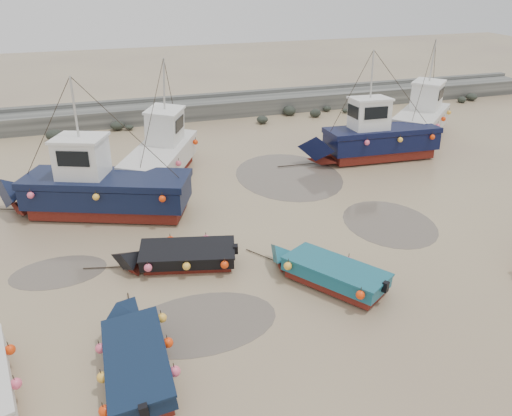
{
  "coord_description": "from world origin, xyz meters",
  "views": [
    {
      "loc": [
        -6.11,
        -14.64,
        10.37
      ],
      "look_at": [
        -0.52,
        2.92,
        1.4
      ],
      "focal_mm": 35.0,
      "sensor_mm": 36.0,
      "label": 1
    }
  ],
  "objects_px": {
    "cabin_boat_0": "(93,187)",
    "dinghy_4": "(178,253)",
    "cabin_boat_1": "(162,152)",
    "person": "(175,210)",
    "cabin_boat_2": "(372,137)",
    "cabin_boat_3": "(423,116)",
    "dinghy_2": "(326,269)",
    "dinghy_1": "(138,353)"
  },
  "relations": [
    {
      "from": "dinghy_4",
      "to": "cabin_boat_0",
      "type": "distance_m",
      "value": 6.4
    },
    {
      "from": "cabin_boat_1",
      "to": "cabin_boat_2",
      "type": "distance_m",
      "value": 12.12
    },
    {
      "from": "dinghy_1",
      "to": "cabin_boat_3",
      "type": "xyz_separation_m",
      "value": [
        20.35,
        16.22,
        0.84
      ]
    },
    {
      "from": "cabin_boat_3",
      "to": "person",
      "type": "bearing_deg",
      "value": -112.98
    },
    {
      "from": "dinghy_1",
      "to": "dinghy_2",
      "type": "height_order",
      "value": "same"
    },
    {
      "from": "person",
      "to": "cabin_boat_0",
      "type": "bearing_deg",
      "value": -33.02
    },
    {
      "from": "cabin_boat_0",
      "to": "dinghy_4",
      "type": "bearing_deg",
      "value": -131.99
    },
    {
      "from": "cabin_boat_3",
      "to": "cabin_boat_1",
      "type": "bearing_deg",
      "value": -126.67
    },
    {
      "from": "dinghy_1",
      "to": "person",
      "type": "relative_size",
      "value": 3.42
    },
    {
      "from": "dinghy_2",
      "to": "cabin_boat_1",
      "type": "bearing_deg",
      "value": 73.9
    },
    {
      "from": "dinghy_4",
      "to": "cabin_boat_2",
      "type": "xyz_separation_m",
      "value": [
        12.87,
        8.23,
        0.81
      ]
    },
    {
      "from": "cabin_boat_2",
      "to": "cabin_boat_0",
      "type": "bearing_deg",
      "value": 102.74
    },
    {
      "from": "dinghy_1",
      "to": "dinghy_2",
      "type": "xyz_separation_m",
      "value": [
        6.88,
        2.31,
        0.0
      ]
    },
    {
      "from": "cabin_boat_3",
      "to": "person",
      "type": "relative_size",
      "value": 4.14
    },
    {
      "from": "cabin_boat_0",
      "to": "cabin_boat_3",
      "type": "relative_size",
      "value": 1.39
    },
    {
      "from": "dinghy_1",
      "to": "cabin_boat_2",
      "type": "bearing_deg",
      "value": 41.32
    },
    {
      "from": "cabin_boat_1",
      "to": "person",
      "type": "distance_m",
      "value": 4.69
    },
    {
      "from": "cabin_boat_2",
      "to": "dinghy_1",
      "type": "bearing_deg",
      "value": 135.22
    },
    {
      "from": "dinghy_4",
      "to": "cabin_boat_1",
      "type": "relative_size",
      "value": 0.62
    },
    {
      "from": "dinghy_2",
      "to": "person",
      "type": "relative_size",
      "value": 2.99
    },
    {
      "from": "person",
      "to": "cabin_boat_2",
      "type": "bearing_deg",
      "value": 175.2
    },
    {
      "from": "dinghy_2",
      "to": "cabin_boat_1",
      "type": "xyz_separation_m",
      "value": [
        -4.07,
        12.07,
        0.81
      ]
    },
    {
      "from": "dinghy_1",
      "to": "dinghy_4",
      "type": "height_order",
      "value": "same"
    },
    {
      "from": "dinghy_2",
      "to": "person",
      "type": "bearing_deg",
      "value": 84.33
    },
    {
      "from": "dinghy_2",
      "to": "cabin_boat_2",
      "type": "xyz_separation_m",
      "value": [
        7.99,
        10.94,
        0.81
      ]
    },
    {
      "from": "cabin_boat_2",
      "to": "cabin_boat_3",
      "type": "bearing_deg",
      "value": -58.02
    },
    {
      "from": "dinghy_2",
      "to": "cabin_boat_0",
      "type": "height_order",
      "value": "cabin_boat_0"
    },
    {
      "from": "cabin_boat_1",
      "to": "cabin_boat_3",
      "type": "distance_m",
      "value": 17.64
    },
    {
      "from": "cabin_boat_1",
      "to": "dinghy_4",
      "type": "bearing_deg",
      "value": -69.16
    },
    {
      "from": "dinghy_2",
      "to": "dinghy_4",
      "type": "height_order",
      "value": "same"
    },
    {
      "from": "cabin_boat_1",
      "to": "person",
      "type": "relative_size",
      "value": 5.2
    },
    {
      "from": "cabin_boat_3",
      "to": "person",
      "type": "xyz_separation_m",
      "value": [
        -17.69,
        -6.33,
        -1.39
      ]
    },
    {
      "from": "dinghy_4",
      "to": "person",
      "type": "xyz_separation_m",
      "value": [
        0.66,
        4.88,
        -0.55
      ]
    },
    {
      "from": "cabin_boat_0",
      "to": "cabin_boat_1",
      "type": "distance_m",
      "value": 5.19
    },
    {
      "from": "cabin_boat_1",
      "to": "person",
      "type": "height_order",
      "value": "cabin_boat_1"
    },
    {
      "from": "dinghy_4",
      "to": "cabin_boat_2",
      "type": "bearing_deg",
      "value": -43.89
    },
    {
      "from": "dinghy_4",
      "to": "cabin_boat_0",
      "type": "xyz_separation_m",
      "value": [
        -2.85,
        5.68,
        0.77
      ]
    },
    {
      "from": "cabin_boat_1",
      "to": "cabin_boat_3",
      "type": "height_order",
      "value": "same"
    },
    {
      "from": "cabin_boat_2",
      "to": "cabin_boat_3",
      "type": "distance_m",
      "value": 6.23
    },
    {
      "from": "dinghy_1",
      "to": "cabin_boat_3",
      "type": "bearing_deg",
      "value": 38.18
    },
    {
      "from": "cabin_boat_1",
      "to": "cabin_boat_2",
      "type": "xyz_separation_m",
      "value": [
        12.07,
        -1.13,
        0.0
      ]
    },
    {
      "from": "dinghy_4",
      "to": "cabin_boat_2",
      "type": "relative_size",
      "value": 0.59
    }
  ]
}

